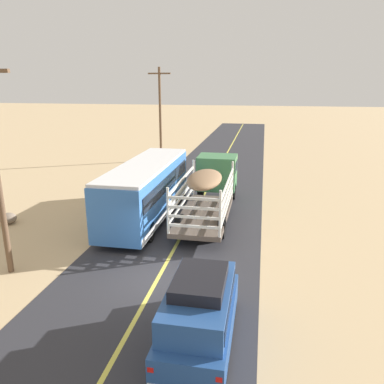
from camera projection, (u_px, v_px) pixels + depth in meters
name	position (u px, v px, depth m)	size (l,w,h in m)	color
ground_plane	(158.00, 279.00, 14.89)	(240.00, 240.00, 0.00)	tan
road_surface	(158.00, 279.00, 14.89)	(8.00, 120.00, 0.02)	#2D2D33
road_centre_line	(158.00, 279.00, 14.89)	(0.16, 117.60, 0.00)	#D8CC4C
suv_near	(200.00, 311.00, 10.85)	(1.90, 4.62, 2.29)	#264C8C
livestock_truck	(213.00, 181.00, 22.77)	(2.53, 9.70, 3.02)	#3F7F4C
bus	(147.00, 189.00, 21.20)	(2.54, 10.00, 3.21)	#3872C6
power_pole_mid	(160.00, 112.00, 36.40)	(2.20, 0.24, 8.97)	brown
boulder_mid_field	(8.00, 218.00, 20.69)	(0.93, 0.90, 0.61)	#756656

